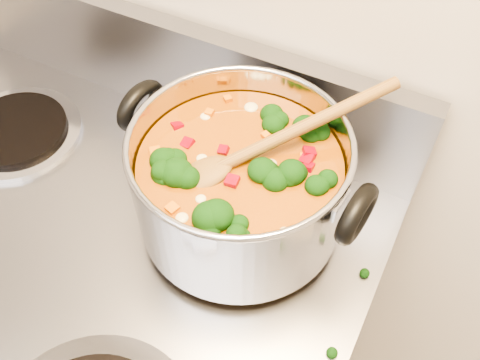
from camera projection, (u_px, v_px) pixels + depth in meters
name	position (u px, v px, depth m)	size (l,w,h in m)	color
stockpot	(240.00, 183.00, 0.65)	(0.32, 0.26, 0.16)	#ACADB4
wooden_spoon	(254.00, 151.00, 0.61)	(0.21, 0.23, 0.08)	brown
cooktop_crumbs	(260.00, 222.00, 0.71)	(0.36, 0.21, 0.01)	black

